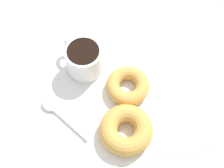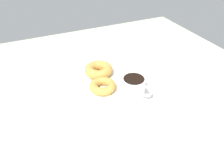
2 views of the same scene
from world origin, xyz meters
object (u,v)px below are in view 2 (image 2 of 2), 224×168
Objects in this scene: coffee_cup at (134,87)px; donut_near_cup at (103,86)px; spoon at (139,75)px; donut_far at (99,70)px.

coffee_cup reaches higher than donut_near_cup.
coffee_cup is at bearing -128.73° from spoon.
donut_far reaches higher than donut_near_cup.
donut_far is at bearing 76.45° from donut_near_cup.
coffee_cup is 1.05× the size of donut_near_cup.
donut_far is (2.41, 10.01, 0.39)cm from donut_near_cup.
donut_far reaches higher than spoon.
donut_far is 16.01cm from spoon.
spoon is at bearing -27.56° from donut_far.
donut_near_cup is 16.79cm from spoon.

